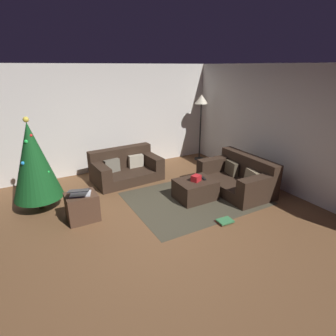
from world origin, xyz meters
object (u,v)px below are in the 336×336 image
object	(u,v)px
tv_remote	(204,179)
side_table	(82,207)
gift_box	(196,178)
corner_lamp	(201,105)
book_stack	(224,221)
couch_left	(125,168)
ottoman	(195,190)
christmas_tree	(33,161)
laptop	(80,193)
couch_right	(239,178)

from	to	relation	value
tv_remote	side_table	world-z (taller)	side_table
gift_box	corner_lamp	distance (m)	2.80
gift_box	book_stack	distance (m)	1.07
couch_left	ottoman	size ratio (longest dim) A/B	2.07
ottoman	christmas_tree	size ratio (longest dim) A/B	0.44
side_table	laptop	size ratio (longest dim) A/B	1.08
side_table	book_stack	world-z (taller)	side_table
corner_lamp	tv_remote	bearing A→B (deg)	-123.45
christmas_tree	book_stack	bearing A→B (deg)	-38.14
christmas_tree	laptop	xyz separation A→B (m)	(0.58, -0.88, -0.39)
tv_remote	book_stack	size ratio (longest dim) A/B	0.59
couch_right	ottoman	bearing A→B (deg)	85.58
couch_right	tv_remote	world-z (taller)	couch_right
couch_right	laptop	xyz separation A→B (m)	(-3.27, 0.34, 0.26)
gift_box	book_stack	bearing A→B (deg)	-94.14
laptop	book_stack	bearing A→B (deg)	-30.45
couch_left	christmas_tree	distance (m)	2.11
laptop	corner_lamp	bearing A→B (deg)	25.62
gift_box	tv_remote	bearing A→B (deg)	3.22
christmas_tree	book_stack	size ratio (longest dim) A/B	6.37
side_table	book_stack	size ratio (longest dim) A/B	1.90
ottoman	laptop	distance (m)	2.24
tv_remote	christmas_tree	xyz separation A→B (m)	(-2.97, 1.13, 0.53)
tv_remote	corner_lamp	bearing A→B (deg)	72.05
christmas_tree	side_table	xyz separation A→B (m)	(0.60, -0.82, -0.70)
book_stack	tv_remote	bearing A→B (deg)	74.99
ottoman	laptop	world-z (taller)	laptop
ottoman	gift_box	world-z (taller)	gift_box
couch_left	gift_box	distance (m)	1.91
couch_left	tv_remote	world-z (taller)	couch_left
couch_right	book_stack	xyz separation A→B (m)	(-1.15, -0.91, -0.25)
couch_right	laptop	distance (m)	3.29
couch_right	side_table	bearing A→B (deg)	84.13
couch_left	book_stack	bearing A→B (deg)	102.54
tv_remote	christmas_tree	size ratio (longest dim) A/B	0.09
side_table	couch_right	bearing A→B (deg)	-6.85
couch_left	ottoman	world-z (taller)	couch_left
tv_remote	book_stack	world-z (taller)	tv_remote
couch_left	ottoman	bearing A→B (deg)	113.56
side_table	laptop	xyz separation A→B (m)	(-0.02, -0.05, 0.30)
couch_right	tv_remote	distance (m)	0.89
laptop	christmas_tree	bearing A→B (deg)	123.65
tv_remote	book_stack	distance (m)	1.10
christmas_tree	laptop	bearing A→B (deg)	-56.35
couch_left	tv_remote	bearing A→B (deg)	118.10
couch_right	corner_lamp	xyz separation A→B (m)	(0.47, 2.13, 1.28)
couch_right	laptop	bearing A→B (deg)	85.09
couch_left	corner_lamp	world-z (taller)	corner_lamp
side_table	book_stack	bearing A→B (deg)	-31.73
ottoman	corner_lamp	world-z (taller)	corner_lamp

